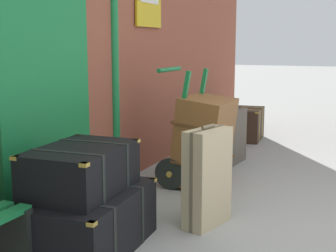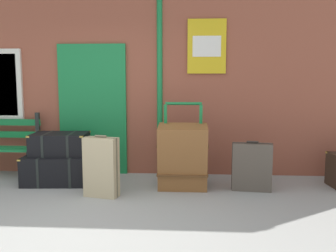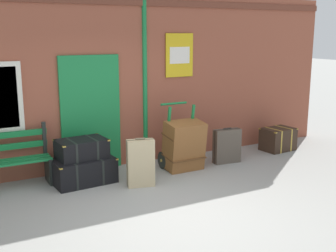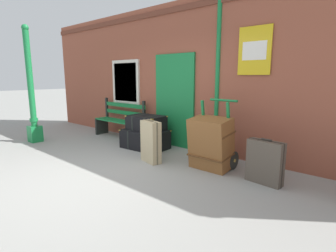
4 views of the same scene
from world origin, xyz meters
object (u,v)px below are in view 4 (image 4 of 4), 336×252
(platform_bench, at_px, (120,121))
(steamer_trunk_base, at_px, (145,139))
(large_brown_trunk, at_px, (211,143))
(porters_trolley, at_px, (216,152))
(lamp_post, at_px, (32,100))
(suitcase_brown, at_px, (265,162))
(suitcase_tan, at_px, (151,142))
(steamer_trunk_middle, at_px, (146,123))

(platform_bench, height_order, steamer_trunk_base, platform_bench)
(large_brown_trunk, bearing_deg, porters_trolley, 90.00)
(lamp_post, xyz_separation_m, suitcase_brown, (5.31, 1.15, -0.72))
(lamp_post, height_order, large_brown_trunk, lamp_post)
(suitcase_tan, distance_m, suitcase_brown, 2.06)
(steamer_trunk_base, bearing_deg, porters_trolley, -0.86)
(steamer_trunk_base, bearing_deg, steamer_trunk_middle, 88.99)
(platform_bench, bearing_deg, suitcase_tan, -24.57)
(suitcase_brown, bearing_deg, steamer_trunk_middle, 174.73)
(porters_trolley, xyz_separation_m, suitcase_brown, (0.96, -0.18, 0.06))
(steamer_trunk_base, relative_size, suitcase_brown, 1.50)
(steamer_trunk_middle, bearing_deg, lamp_post, -150.63)
(lamp_post, bearing_deg, large_brown_trunk, 15.00)
(lamp_post, bearing_deg, suitcase_tan, 12.96)
(platform_bench, bearing_deg, porters_trolley, -6.57)
(steamer_trunk_base, height_order, porters_trolley, porters_trolley)
(steamer_trunk_middle, bearing_deg, steamer_trunk_base, -91.01)
(large_brown_trunk, xyz_separation_m, suitcase_brown, (0.96, -0.01, -0.13))
(steamer_trunk_base, bearing_deg, large_brown_trunk, -6.21)
(lamp_post, distance_m, suitcase_tan, 3.44)
(lamp_post, height_order, steamer_trunk_base, lamp_post)
(porters_trolley, height_order, large_brown_trunk, porters_trolley)
(steamer_trunk_middle, height_order, suitcase_tan, suitcase_tan)
(porters_trolley, bearing_deg, steamer_trunk_middle, 177.70)
(lamp_post, distance_m, platform_bench, 2.19)
(steamer_trunk_middle, distance_m, large_brown_trunk, 1.86)
(platform_bench, height_order, large_brown_trunk, platform_bench)
(steamer_trunk_middle, xyz_separation_m, large_brown_trunk, (1.84, -0.25, -0.12))
(steamer_trunk_base, relative_size, steamer_trunk_middle, 1.25)
(lamp_post, relative_size, porters_trolley, 2.32)
(steamer_trunk_base, distance_m, suitcase_brown, 2.81)
(steamer_trunk_middle, relative_size, suitcase_tan, 1.02)
(porters_trolley, relative_size, suitcase_tan, 1.46)
(porters_trolley, height_order, suitcase_tan, porters_trolley)
(platform_bench, xyz_separation_m, suitcase_brown, (4.08, -0.54, -0.11))
(steamer_trunk_base, xyz_separation_m, suitcase_brown, (2.80, -0.21, 0.12))
(large_brown_trunk, relative_size, suitcase_brown, 1.32)
(steamer_trunk_base, height_order, large_brown_trunk, large_brown_trunk)
(platform_bench, height_order, steamer_trunk_middle, platform_bench)
(suitcase_brown, bearing_deg, steamer_trunk_base, 175.68)
(platform_bench, xyz_separation_m, steamer_trunk_middle, (1.27, -0.29, 0.14))
(platform_bench, height_order, porters_trolley, porters_trolley)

